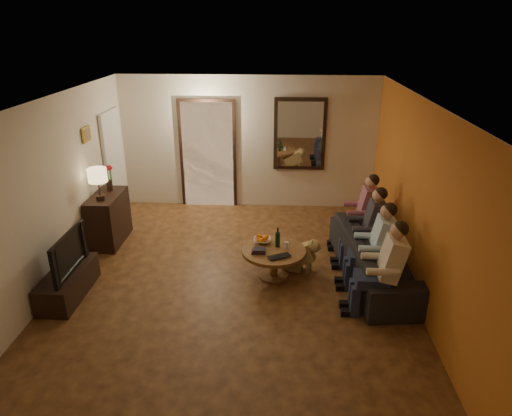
# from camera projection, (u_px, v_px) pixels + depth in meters

# --- Properties ---
(floor) EXTENTS (5.00, 6.00, 0.01)m
(floor) POSITION_uv_depth(u_px,v_px,m) (234.00, 282.00, 6.66)
(floor) COLOR #3B2010
(floor) RESTS_ON ground
(ceiling) EXTENTS (5.00, 6.00, 0.01)m
(ceiling) POSITION_uv_depth(u_px,v_px,m) (231.00, 102.00, 5.66)
(ceiling) COLOR white
(ceiling) RESTS_ON back_wall
(back_wall) EXTENTS (5.00, 0.02, 2.60)m
(back_wall) POSITION_uv_depth(u_px,v_px,m) (248.00, 143.00, 8.93)
(back_wall) COLOR beige
(back_wall) RESTS_ON floor
(front_wall) EXTENTS (5.00, 0.02, 2.60)m
(front_wall) POSITION_uv_depth(u_px,v_px,m) (192.00, 345.00, 3.39)
(front_wall) COLOR beige
(front_wall) RESTS_ON floor
(left_wall) EXTENTS (0.02, 6.00, 2.60)m
(left_wall) POSITION_uv_depth(u_px,v_px,m) (52.00, 195.00, 6.29)
(left_wall) COLOR beige
(left_wall) RESTS_ON floor
(right_wall) EXTENTS (0.02, 6.00, 2.60)m
(right_wall) POSITION_uv_depth(u_px,v_px,m) (420.00, 203.00, 6.03)
(right_wall) COLOR beige
(right_wall) RESTS_ON floor
(orange_accent) EXTENTS (0.01, 6.00, 2.60)m
(orange_accent) POSITION_uv_depth(u_px,v_px,m) (420.00, 203.00, 6.04)
(orange_accent) COLOR #BA791F
(orange_accent) RESTS_ON right_wall
(kitchen_doorway) EXTENTS (1.00, 0.06, 2.10)m
(kitchen_doorway) POSITION_uv_depth(u_px,v_px,m) (208.00, 155.00, 9.04)
(kitchen_doorway) COLOR #FFE0A5
(kitchen_doorway) RESTS_ON floor
(door_trim) EXTENTS (1.12, 0.04, 2.22)m
(door_trim) POSITION_uv_depth(u_px,v_px,m) (208.00, 155.00, 9.04)
(door_trim) COLOR black
(door_trim) RESTS_ON floor
(fridge_glimpse) EXTENTS (0.45, 0.03, 1.70)m
(fridge_glimpse) POSITION_uv_depth(u_px,v_px,m) (221.00, 163.00, 9.09)
(fridge_glimpse) COLOR silver
(fridge_glimpse) RESTS_ON floor
(mirror_frame) EXTENTS (1.00, 0.05, 1.40)m
(mirror_frame) POSITION_uv_depth(u_px,v_px,m) (300.00, 134.00, 8.76)
(mirror_frame) COLOR black
(mirror_frame) RESTS_ON back_wall
(mirror_glass) EXTENTS (0.86, 0.02, 1.26)m
(mirror_glass) POSITION_uv_depth(u_px,v_px,m) (300.00, 135.00, 8.74)
(mirror_glass) COLOR white
(mirror_glass) RESTS_ON back_wall
(white_door) EXTENTS (0.06, 0.85, 2.04)m
(white_door) POSITION_uv_depth(u_px,v_px,m) (114.00, 166.00, 8.51)
(white_door) COLOR white
(white_door) RESTS_ON floor
(framed_art) EXTENTS (0.03, 0.28, 0.24)m
(framed_art) POSITION_uv_depth(u_px,v_px,m) (86.00, 134.00, 7.27)
(framed_art) COLOR #B28C33
(framed_art) RESTS_ON left_wall
(art_canvas) EXTENTS (0.01, 0.22, 0.18)m
(art_canvas) POSITION_uv_depth(u_px,v_px,m) (87.00, 134.00, 7.27)
(art_canvas) COLOR brown
(art_canvas) RESTS_ON left_wall
(dresser) EXTENTS (0.45, 0.96, 0.85)m
(dresser) POSITION_uv_depth(u_px,v_px,m) (109.00, 218.00, 7.72)
(dresser) COLOR black
(dresser) RESTS_ON floor
(table_lamp) EXTENTS (0.30, 0.30, 0.54)m
(table_lamp) POSITION_uv_depth(u_px,v_px,m) (98.00, 184.00, 7.25)
(table_lamp) COLOR beige
(table_lamp) RESTS_ON dresser
(flower_vase) EXTENTS (0.14, 0.14, 0.44)m
(flower_vase) POSITION_uv_depth(u_px,v_px,m) (109.00, 178.00, 7.67)
(flower_vase) COLOR red
(flower_vase) RESTS_ON dresser
(tv_stand) EXTENTS (0.45, 1.13, 0.38)m
(tv_stand) POSITION_uv_depth(u_px,v_px,m) (68.00, 283.00, 6.27)
(tv_stand) COLOR black
(tv_stand) RESTS_ON floor
(tv) EXTENTS (0.99, 0.13, 0.57)m
(tv) POSITION_uv_depth(u_px,v_px,m) (62.00, 253.00, 6.09)
(tv) COLOR black
(tv) RESTS_ON tv_stand
(sofa) EXTENTS (2.43, 1.17, 0.68)m
(sofa) POSITION_uv_depth(u_px,v_px,m) (378.00, 256.00, 6.66)
(sofa) COLOR black
(sofa) RESTS_ON floor
(person_a) EXTENTS (0.60, 0.40, 1.20)m
(person_a) POSITION_uv_depth(u_px,v_px,m) (385.00, 272.00, 5.74)
(person_a) COLOR tan
(person_a) RESTS_ON sofa
(person_b) EXTENTS (0.60, 0.40, 1.20)m
(person_b) POSITION_uv_depth(u_px,v_px,m) (376.00, 250.00, 6.29)
(person_b) COLOR tan
(person_b) RESTS_ON sofa
(person_c) EXTENTS (0.60, 0.40, 1.20)m
(person_c) POSITION_uv_depth(u_px,v_px,m) (369.00, 231.00, 6.85)
(person_c) COLOR tan
(person_c) RESTS_ON sofa
(person_d) EXTENTS (0.60, 0.40, 1.20)m
(person_d) POSITION_uv_depth(u_px,v_px,m) (362.00, 216.00, 7.40)
(person_d) COLOR tan
(person_d) RESTS_ON sofa
(dog) EXTENTS (0.60, 0.36, 0.56)m
(dog) POSITION_uv_depth(u_px,v_px,m) (299.00, 254.00, 6.87)
(dog) COLOR #A2844A
(dog) RESTS_ON floor
(coffee_table) EXTENTS (0.99, 0.99, 0.45)m
(coffee_table) POSITION_uv_depth(u_px,v_px,m) (274.00, 263.00, 6.71)
(coffee_table) COLOR brown
(coffee_table) RESTS_ON floor
(bowl) EXTENTS (0.26, 0.26, 0.06)m
(bowl) POSITION_uv_depth(u_px,v_px,m) (262.00, 240.00, 6.83)
(bowl) COLOR white
(bowl) RESTS_ON coffee_table
(oranges) EXTENTS (0.20, 0.20, 0.08)m
(oranges) POSITION_uv_depth(u_px,v_px,m) (262.00, 236.00, 6.80)
(oranges) COLOR orange
(oranges) RESTS_ON bowl
(wine_bottle) EXTENTS (0.07, 0.07, 0.31)m
(wine_bottle) POSITION_uv_depth(u_px,v_px,m) (278.00, 237.00, 6.66)
(wine_bottle) COLOR black
(wine_bottle) RESTS_ON coffee_table
(wine_glass) EXTENTS (0.06, 0.06, 0.10)m
(wine_glass) POSITION_uv_depth(u_px,v_px,m) (286.00, 245.00, 6.64)
(wine_glass) COLOR silver
(wine_glass) RESTS_ON coffee_table
(book_stack) EXTENTS (0.20, 0.15, 0.07)m
(book_stack) POSITION_uv_depth(u_px,v_px,m) (259.00, 250.00, 6.53)
(book_stack) COLOR black
(book_stack) RESTS_ON coffee_table
(laptop) EXTENTS (0.39, 0.34, 0.03)m
(laptop) POSITION_uv_depth(u_px,v_px,m) (281.00, 258.00, 6.36)
(laptop) COLOR black
(laptop) RESTS_ON coffee_table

